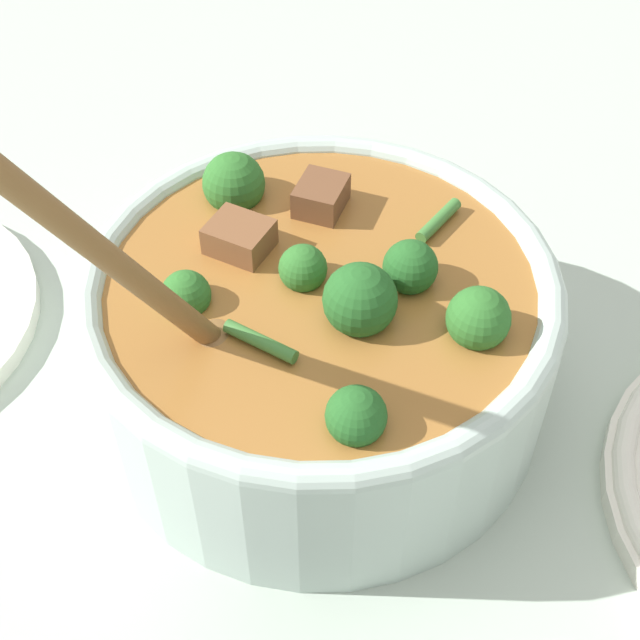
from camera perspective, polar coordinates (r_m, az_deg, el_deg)
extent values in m
plane|color=#ADBCAD|center=(0.54, 0.00, -4.67)|extent=(4.00, 4.00, 0.00)
cylinder|color=#B2C6BC|center=(0.50, 0.00, -1.42)|extent=(0.26, 0.26, 0.09)
torus|color=#B2C6BC|center=(0.47, 0.00, 2.29)|extent=(0.26, 0.26, 0.02)
cylinder|color=#9E662D|center=(0.49, 0.00, 0.00)|extent=(0.23, 0.23, 0.06)
sphere|color=#2D6B28|center=(0.47, -0.97, 3.65)|extent=(0.03, 0.03, 0.03)
cylinder|color=#6B9956|center=(0.48, -0.94, 2.02)|extent=(0.01, 0.01, 0.01)
sphere|color=#235B23|center=(0.46, 5.80, 3.39)|extent=(0.03, 0.03, 0.03)
cylinder|color=#6B9956|center=(0.48, 5.61, 1.56)|extent=(0.01, 0.01, 0.01)
sphere|color=#2D6B28|center=(0.46, -8.57, 1.60)|extent=(0.03, 0.03, 0.03)
cylinder|color=#6B9956|center=(0.47, -8.32, -0.01)|extent=(0.01, 0.01, 0.01)
sphere|color=#235B23|center=(0.44, 2.58, 1.30)|extent=(0.04, 0.04, 0.04)
cylinder|color=#6B9956|center=(0.46, 2.47, -1.09)|extent=(0.01, 0.01, 0.02)
sphere|color=#235B23|center=(0.40, 2.33, -6.15)|extent=(0.03, 0.03, 0.03)
cylinder|color=#6B9956|center=(0.42, 2.24, -7.85)|extent=(0.01, 0.01, 0.01)
sphere|color=#2D6B28|center=(0.52, -5.54, 8.70)|extent=(0.04, 0.04, 0.04)
cylinder|color=#6B9956|center=(0.53, -5.34, 6.48)|extent=(0.01, 0.01, 0.02)
sphere|color=#2D6B28|center=(0.44, 10.10, 0.11)|extent=(0.03, 0.03, 0.03)
cylinder|color=#6B9956|center=(0.46, 9.73, -1.89)|extent=(0.01, 0.01, 0.01)
cube|color=brown|center=(0.49, -5.15, 4.97)|extent=(0.03, 0.04, 0.02)
cube|color=brown|center=(0.51, 0.06, 7.70)|extent=(0.03, 0.03, 0.02)
cylinder|color=#3D7533|center=(0.43, -3.83, -1.37)|extent=(0.02, 0.04, 0.01)
cylinder|color=#3D7533|center=(0.50, 7.60, 6.34)|extent=(0.04, 0.02, 0.01)
ellipsoid|color=brown|center=(0.45, -6.79, -1.26)|extent=(0.04, 0.03, 0.01)
cylinder|color=brown|center=(0.37, -14.55, 4.79)|extent=(0.09, 0.08, 0.18)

